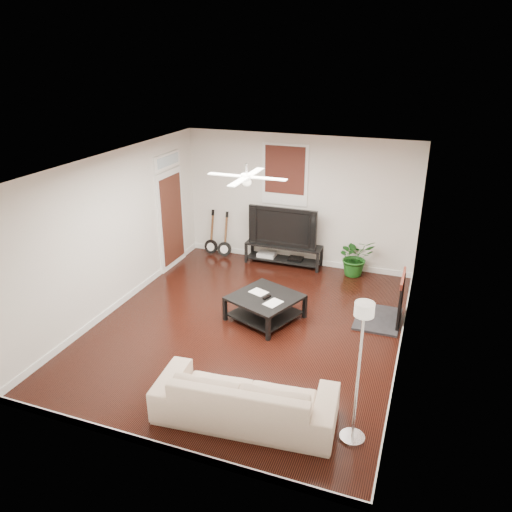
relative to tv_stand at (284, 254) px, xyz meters
The scene contains 14 objects.
room 3.02m from the tv_stand, 85.24° to the right, with size 5.01×6.01×2.81m.
brick_accent 3.45m from the tv_stand, 33.21° to the right, with size 0.02×2.20×2.80m, color #9B4032.
fireplace 3.02m from the tv_stand, 36.21° to the right, with size 0.80×1.10×0.92m, color black.
window_back 1.73m from the tv_stand, 109.80° to the left, with size 1.00×0.06×1.30m, color #3F1511.
door_left 2.60m from the tv_stand, 158.45° to the right, with size 0.08×1.00×2.50m, color white.
tv_stand is the anchor object (origin of this frame).
tv 0.66m from the tv_stand, 90.00° to the left, with size 1.49×0.20×0.86m, color black.
coffee_table 2.46m from the tv_stand, 80.32° to the right, with size 1.05×1.05×0.44m, color black.
sofa 5.00m from the tv_stand, 78.29° to the right, with size 2.29×0.89×0.67m, color tan.
floor_lamp 5.39m from the tv_stand, 63.76° to the right, with size 0.31×0.31×1.87m, color silver, non-canonical shape.
potted_plant 1.57m from the tv_stand, ahead, with size 0.73×0.63×0.81m, color #185017.
guitar_left 1.76m from the tv_stand, behind, with size 0.32×0.23×1.04m, color black, non-canonical shape.
guitar_right 1.41m from the tv_stand, behind, with size 0.32×0.23×1.04m, color black, non-canonical shape.
ceiling_fan 3.66m from the tv_stand, 85.24° to the right, with size 1.24×1.24×0.32m, color white, non-canonical shape.
Camera 1 is at (2.65, -6.82, 4.35)m, focal length 34.67 mm.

